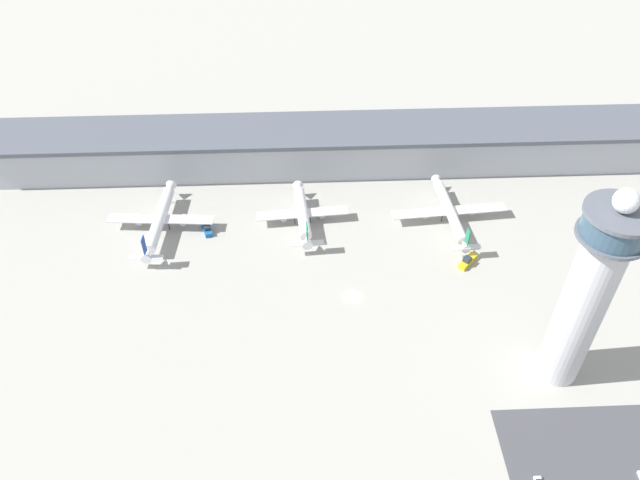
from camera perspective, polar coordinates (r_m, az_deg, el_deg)
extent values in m
plane|color=#9E9B93|center=(191.93, 2.99, -5.22)|extent=(1000.00, 1000.00, 0.00)
cube|color=#A3A8B2|center=(240.34, 1.69, 8.38)|extent=(266.23, 22.00, 14.90)
cube|color=#4C515B|center=(235.85, 1.73, 10.05)|extent=(266.23, 25.00, 1.60)
cylinder|color=#BCBCC1|center=(168.11, 22.68, -5.97)|extent=(11.13, 11.13, 49.14)
cylinder|color=#565B66|center=(151.86, 25.12, 0.38)|extent=(15.86, 15.86, 0.80)
cylinder|color=#334C60|center=(149.96, 25.46, 1.29)|extent=(14.60, 14.60, 5.57)
cylinder|color=#565B66|center=(148.04, 25.83, 2.25)|extent=(15.86, 15.86, 1.00)
sphere|color=white|center=(146.17, 26.21, 3.24)|extent=(5.61, 5.61, 5.61)
cylinder|color=white|center=(218.29, -14.44, 1.90)|extent=(6.00, 31.17, 3.84)
cone|color=white|center=(231.19, -13.53, 4.67)|extent=(4.07, 3.71, 3.84)
cone|color=white|center=(205.62, -15.49, -1.31)|extent=(3.77, 4.84, 3.45)
cube|color=white|center=(219.16, -14.38, 1.87)|extent=(36.20, 6.91, 0.44)
cylinder|color=#A8A8B2|center=(222.75, -16.14, 1.83)|extent=(2.40, 4.36, 2.11)
cylinder|color=#A8A8B2|center=(218.73, -12.36, 1.79)|extent=(2.40, 4.36, 2.11)
cube|color=navy|center=(201.69, -15.80, -0.46)|extent=(0.50, 2.81, 6.14)
cube|color=white|center=(204.45, -15.59, -1.49)|extent=(10.86, 2.75, 0.24)
cylinder|color=black|center=(230.91, -13.55, 3.58)|extent=(0.28, 0.28, 2.67)
cylinder|color=black|center=(219.50, -13.63, 1.22)|extent=(0.28, 0.28, 2.67)
cylinder|color=black|center=(220.94, -14.98, 1.23)|extent=(0.28, 0.28, 2.67)
cylinder|color=white|center=(214.35, -1.62, 2.51)|extent=(5.81, 24.92, 3.87)
cone|color=white|center=(225.34, -1.98, 4.78)|extent=(4.13, 3.78, 3.87)
cone|color=white|center=(203.32, -1.20, -0.11)|extent=(3.84, 4.91, 3.48)
cube|color=white|center=(215.16, -1.63, 2.46)|extent=(31.77, 6.87, 0.44)
cylinder|color=#A8A8B2|center=(216.35, -3.39, 2.25)|extent=(2.46, 4.41, 2.13)
cylinder|color=#A8A8B2|center=(217.21, 0.09, 2.52)|extent=(2.46, 4.41, 2.13)
cube|color=#14704C|center=(199.27, -1.19, 0.78)|extent=(0.52, 2.81, 6.19)
cube|color=white|center=(202.08, -1.16, -0.28)|extent=(10.96, 2.85, 0.24)
cylinder|color=black|center=(224.94, -1.89, 3.70)|extent=(0.28, 0.28, 2.38)
cylinder|color=black|center=(216.32, -0.88, 1.88)|extent=(0.28, 0.28, 2.38)
cylinder|color=black|center=(215.97, -2.31, 1.77)|extent=(0.28, 0.28, 2.38)
cylinder|color=white|center=(219.63, 11.78, 2.64)|extent=(5.89, 31.49, 3.45)
cone|color=white|center=(232.42, 10.64, 5.33)|extent=(3.68, 3.37, 3.45)
cone|color=white|center=(207.14, 13.09, -0.47)|extent=(3.42, 4.37, 3.11)
cube|color=white|center=(220.46, 11.71, 2.62)|extent=(40.38, 7.52, 0.44)
cylinder|color=#A8A8B2|center=(219.54, 9.51, 2.42)|extent=(2.19, 3.93, 1.90)
cylinder|color=#A8A8B2|center=(224.43, 13.67, 2.72)|extent=(2.19, 3.93, 1.90)
cube|color=#14704C|center=(203.63, 13.35, 0.30)|extent=(0.52, 2.81, 5.52)
cube|color=white|center=(206.07, 13.21, -0.63)|extent=(9.79, 2.75, 0.24)
cylinder|color=black|center=(232.15, 10.72, 4.32)|extent=(0.28, 0.28, 2.63)
cylinder|color=black|center=(222.13, 12.28, 2.05)|extent=(0.28, 0.28, 2.63)
cylinder|color=black|center=(220.72, 11.08, 1.96)|extent=(0.28, 0.28, 2.63)
cube|color=black|center=(207.52, 13.33, -2.06)|extent=(6.42, 6.62, 0.12)
cube|color=gold|center=(207.00, 13.36, -1.91)|extent=(7.39, 7.65, 1.66)
cube|color=#232D38|center=(205.42, 13.31, -1.73)|extent=(3.22, 3.24, 1.36)
cube|color=black|center=(217.02, -10.27, 0.83)|extent=(4.10, 6.53, 0.12)
cube|color=#195699|center=(216.55, -10.30, 0.98)|extent=(4.55, 7.67, 1.57)
cube|color=#232D38|center=(215.08, -10.30, 1.14)|extent=(2.74, 2.73, 1.28)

